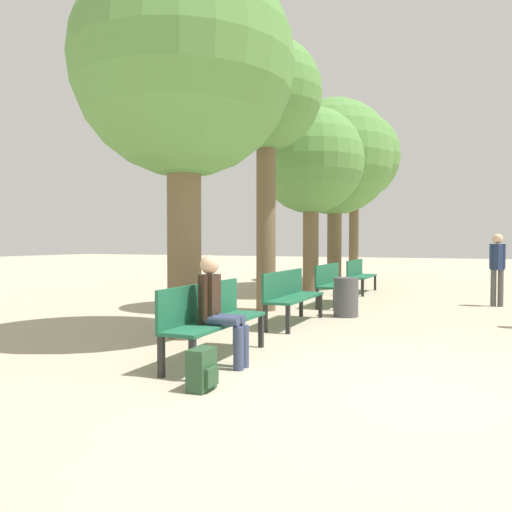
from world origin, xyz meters
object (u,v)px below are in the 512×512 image
Objects in this scene: tree_row_1 at (266,99)px; bench_row_1 at (290,293)px; pedestrian_near at (497,265)px; trash_bin at (346,297)px; tree_row_0 at (184,69)px; person_seated at (219,306)px; tree_row_2 at (311,162)px; tree_row_4 at (354,157)px; bench_row_0 at (210,315)px; bench_row_2 at (333,281)px; bench_row_3 at (359,273)px; tree_row_3 at (335,158)px; backpack at (202,370)px.

bench_row_1 is at bearing -53.92° from tree_row_1.
pedestrian_near reaches higher than trash_bin.
person_seated is at bearing -46.24° from tree_row_0.
tree_row_4 is at bearing 90.00° from tree_row_2.
person_seated is 4.30m from trash_bin.
tree_row_0 is 4.91m from trash_bin.
bench_row_0 is at bearing -116.22° from pedestrian_near.
bench_row_0 is 5.62m from bench_row_2.
tree_row_2 is at bearing -131.23° from bench_row_3.
pedestrian_near is at bearing 49.90° from bench_row_1.
bench_row_3 is at bearing -50.78° from tree_row_3.
backpack is 0.25× the size of pedestrian_near.
bench_row_1 reaches higher than trash_bin.
tree_row_1 is (-1.02, -4.22, 3.74)m from bench_row_3.
bench_row_0 is 0.33× the size of tree_row_1.
tree_row_2 is 2.46m from tree_row_3.
tree_row_3 is at bearing 98.10° from backpack.
tree_row_3 is 3.63× the size of pedestrian_near.
tree_row_2 reaches higher than person_seated.
bench_row_0 is at bearing -99.50° from trash_bin.
tree_row_2 is at bearing -90.00° from tree_row_3.
bench_row_1 is 0.31× the size of tree_row_4.
backpack is at bearing -91.78° from trash_bin.
tree_row_3 reaches higher than bench_row_2.
bench_row_3 reaches higher than backpack.
pedestrian_near is (3.34, 3.96, 0.37)m from bench_row_1.
bench_row_2 is 2.54× the size of trash_bin.
bench_row_0 is at bearing -83.99° from tree_row_3.
tree_row_3 is at bearing 106.69° from trash_bin.
bench_row_2 is 0.33× the size of tree_row_1.
pedestrian_near is (4.36, 5.70, -3.00)m from tree_row_0.
bench_row_2 is 0.31× the size of tree_row_4.
backpack is 8.40m from pedestrian_near.
tree_row_3 is at bearing 98.44° from bench_row_1.
tree_row_4 is at bearing 98.59° from bench_row_2.
bench_row_0 is 2.81m from bench_row_1.
tree_row_0 is 3.16m from tree_row_1.
bench_row_2 is at bearing 54.16° from tree_row_1.
tree_row_0 is at bearing 133.76° from person_seated.
tree_row_2 reaches higher than trash_bin.
trash_bin is at bearing -78.52° from tree_row_4.
person_seated is 1.72× the size of trash_bin.
pedestrian_near reaches higher than backpack.
bench_row_0 and bench_row_3 have the same top height.
tree_row_2 is (0.00, 3.06, -0.81)m from tree_row_1.
tree_row_3 is at bearing 90.00° from tree_row_1.
tree_row_2 is at bearing 102.88° from bench_row_1.
backpack is at bearing -86.91° from bench_row_3.
tree_row_2 is (-1.02, -1.16, 2.93)m from bench_row_3.
person_seated reaches higher than bench_row_3.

